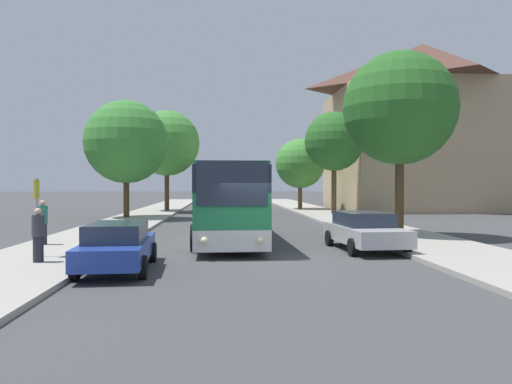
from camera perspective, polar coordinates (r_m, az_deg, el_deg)
The scene contains 16 objects.
ground_plane at distance 16.57m, azimuth 0.24°, elevation -7.65°, with size 300.00×300.00×0.00m, color #424244.
sidewalk_left at distance 17.51m, azimuth -23.44°, elevation -7.01°, with size 4.00×120.00×0.15m, color #A39E93.
sidewalk_right at distance 18.43m, azimuth 22.67°, elevation -6.61°, with size 4.00×120.00×0.15m, color #A39E93.
building_right_background at distance 51.47m, azimuth 18.55°, elevation 7.08°, with size 16.56×15.02×16.06m.
bus_front at distance 21.75m, azimuth -3.39°, elevation -1.02°, with size 3.04×11.75×3.23m.
bus_middle at distance 37.87m, azimuth -3.49°, elevation -0.07°, with size 3.13×12.04×3.39m.
parked_car_left_curb at distance 14.79m, azimuth -15.54°, elevation -5.89°, with size 2.08×4.71×1.37m.
parked_car_right_near at distance 19.09m, azimuth 12.28°, elevation -4.28°, with size 2.32×4.80×1.42m.
bus_stop_sign at distance 17.31m, azimuth -23.77°, elevation -1.70°, with size 0.08×0.45×2.50m.
pedestrian_waiting_near at distance 16.17m, azimuth -23.63°, elevation -4.52°, with size 0.36×0.36×1.61m.
pedestrian_waiting_far at distance 20.75m, azimuth -23.19°, elevation -3.18°, with size 0.36×0.36×1.71m.
tree_left_near at distance 44.41m, azimuth -10.17°, elevation 5.50°, with size 5.71×5.71×8.74m.
tree_left_far at distance 35.89m, azimuth -14.62°, elevation 5.54°, with size 5.75×5.75×8.11m.
tree_right_near at distance 46.50m, azimuth 5.07°, elevation 3.25°, with size 4.58×4.58×6.52m.
tree_right_mid at distance 39.86m, azimuth 8.91°, elevation 5.71°, with size 4.66×4.66×8.00m.
tree_right_far at distance 24.08m, azimuth 16.11°, elevation 9.14°, with size 5.19×5.19×8.39m.
Camera 1 is at (-1.18, -16.34, 2.47)m, focal length 35.00 mm.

